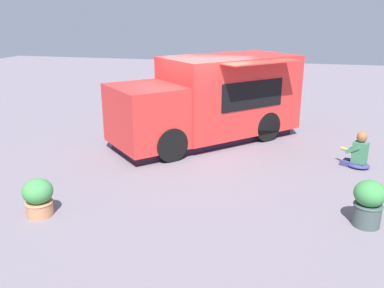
{
  "coord_description": "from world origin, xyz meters",
  "views": [
    {
      "loc": [
        10.22,
        2.23,
        3.47
      ],
      "look_at": [
        2.75,
        0.44,
        0.97
      ],
      "focal_mm": 37.92,
      "sensor_mm": 36.0,
      "label": 1
    }
  ],
  "objects_px": {
    "person_customer": "(358,153)",
    "planter_flowering_far": "(38,197)",
    "planter_flowering_near": "(369,202)",
    "food_truck": "(211,102)"
  },
  "relations": [
    {
      "from": "person_customer",
      "to": "planter_flowering_far",
      "type": "relative_size",
      "value": 1.25
    },
    {
      "from": "person_customer",
      "to": "planter_flowering_far",
      "type": "bearing_deg",
      "value": -56.75
    },
    {
      "from": "person_customer",
      "to": "planter_flowering_near",
      "type": "height_order",
      "value": "person_customer"
    },
    {
      "from": "food_truck",
      "to": "planter_flowering_far",
      "type": "relative_size",
      "value": 7.44
    },
    {
      "from": "planter_flowering_near",
      "to": "planter_flowering_far",
      "type": "distance_m",
      "value": 5.71
    },
    {
      "from": "person_customer",
      "to": "planter_flowering_near",
      "type": "bearing_deg",
      "value": -4.85
    },
    {
      "from": "food_truck",
      "to": "person_customer",
      "type": "distance_m",
      "value": 4.04
    },
    {
      "from": "food_truck",
      "to": "planter_flowering_far",
      "type": "height_order",
      "value": "food_truck"
    },
    {
      "from": "food_truck",
      "to": "planter_flowering_far",
      "type": "distance_m",
      "value": 5.6
    },
    {
      "from": "food_truck",
      "to": "person_customer",
      "type": "xyz_separation_m",
      "value": [
        1.29,
        3.75,
        -0.75
      ]
    }
  ]
}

